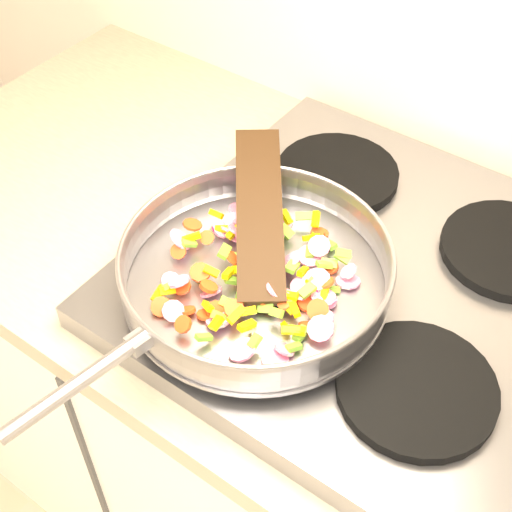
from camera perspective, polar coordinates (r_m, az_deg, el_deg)
The scene contains 8 objects.
cooktop at distance 1.00m, azimuth 9.02°, elevation -1.89°, with size 0.60×0.60×0.04m, color #939399.
grate_fl at distance 0.95m, azimuth -2.33°, elevation -2.19°, with size 0.19×0.19×0.02m, color black.
grate_fr at distance 0.87m, azimuth 12.73°, elevation -10.28°, with size 0.19×0.19×0.02m, color black.
grate_bl at distance 1.12m, azimuth 6.50°, elevation 6.56°, with size 0.19×0.19×0.02m, color black.
grate_br at distance 1.05m, azimuth 19.60°, elevation 0.49°, with size 0.19×0.19×0.02m, color black.
saute_pan at distance 0.91m, azimuth -0.08°, elevation -0.97°, with size 0.39×0.56×0.06m.
vegetable_heap at distance 0.92m, azimuth 0.27°, elevation -1.31°, with size 0.27×0.28×0.05m.
wooden_spatula at distance 0.95m, azimuth 0.27°, elevation 3.54°, with size 0.27×0.06×0.01m, color black.
Camera 1 is at (-0.44, 1.04, 1.66)m, focal length 50.00 mm.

